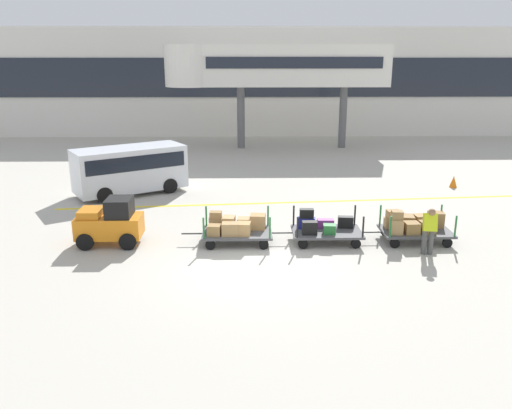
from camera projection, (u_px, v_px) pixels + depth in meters
The scene contains 11 objects.
ground_plane at pixel (254, 265), 15.67m from camera, with size 120.00×120.00×0.00m, color #B2ADA0.
apron_lead_line at pixel (301, 202), 22.21m from camera, with size 20.29×0.20×0.01m, color yellow.
terminal_building at pixel (249, 82), 39.49m from camera, with size 52.39×2.51×7.91m.
jet_bridge at pixel (267, 67), 33.40m from camera, with size 14.32×3.00×6.61m.
baggage_tug at pixel (110, 223), 17.15m from camera, with size 2.11×1.24×1.58m.
baggage_cart_lead at pixel (235, 228), 17.35m from camera, with size 3.00×1.41×1.10m.
baggage_cart_middle at pixel (323, 228), 17.45m from camera, with size 3.00×1.41×1.10m.
baggage_cart_tail at pixel (413, 225), 17.50m from camera, with size 3.00×1.41×1.16m.
baggage_handler at pixel (429, 229), 16.20m from camera, with size 0.46×0.47×1.56m.
shuttle_van at pixel (130, 167), 23.26m from camera, with size 5.09×4.13×2.10m.
safety_cone_near at pixel (453, 182), 24.58m from camera, with size 0.36×0.36×0.55m, color orange.
Camera 1 is at (-0.23, -14.53, 6.14)m, focal length 36.64 mm.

